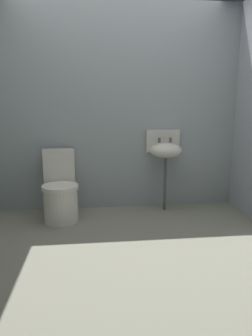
% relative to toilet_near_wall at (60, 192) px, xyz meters
% --- Properties ---
extents(ground_plane, '(3.41, 2.91, 0.08)m').
position_rel_toilet_near_wall_xyz_m(ground_plane, '(0.69, -0.91, -0.36)').
color(ground_plane, gray).
extents(wall_back, '(3.41, 0.10, 2.49)m').
position_rel_toilet_near_wall_xyz_m(wall_back, '(0.69, 0.40, 0.93)').
color(wall_back, '#95A1A1').
rests_on(wall_back, ground).
extents(toilet_near_wall, '(0.45, 0.63, 0.78)m').
position_rel_toilet_near_wall_xyz_m(toilet_near_wall, '(0.00, 0.00, 0.00)').
color(toilet_near_wall, silver).
rests_on(toilet_near_wall, ground).
extents(sink, '(0.42, 0.35, 0.99)m').
position_rel_toilet_near_wall_xyz_m(sink, '(1.26, 0.19, 0.43)').
color(sink, '#545452').
rests_on(sink, ground).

